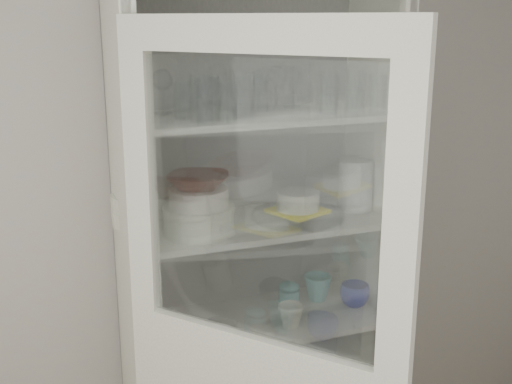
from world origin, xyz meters
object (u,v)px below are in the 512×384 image
object	(u,v)px
yellow_trivet	(298,211)
teal_jar	(289,298)
cream_bowl	(199,197)
pantry_cabinet	(250,292)
mug_white	(291,316)
goblet_1	(260,86)
glass_platter	(298,215)
mug_blue	(355,295)
goblet_0	(163,90)
goblet_3	(293,85)
terracotta_bowl	(198,181)
plate_stack_front	(199,220)
mug_teal	(317,288)
white_canister	(149,313)
white_ramekin	(298,200)
measuring_cups	(218,329)
plate_stack_back	(141,209)
grey_bowl_stack	(356,185)
goblet_2	(277,85)

from	to	relation	value
yellow_trivet	teal_jar	world-z (taller)	yellow_trivet
cream_bowl	yellow_trivet	world-z (taller)	cream_bowl
pantry_cabinet	mug_white	distance (m)	0.21
goblet_1	glass_platter	xyz separation A→B (m)	(0.09, -0.16, -0.47)
yellow_trivet	mug_blue	xyz separation A→B (m)	(0.26, -0.01, -0.38)
goblet_0	goblet_3	bearing A→B (deg)	-0.12
cream_bowl	terracotta_bowl	distance (m)	0.06
goblet_3	mug_blue	bearing A→B (deg)	-30.26
plate_stack_front	mug_teal	bearing A→B (deg)	14.18
pantry_cabinet	yellow_trivet	bearing A→B (deg)	-32.24
mug_blue	white_canister	xyz separation A→B (m)	(-0.82, 0.09, 0.02)
goblet_1	white_ramekin	size ratio (longest dim) A/B	1.00
mug_white	measuring_cups	size ratio (longest dim) A/B	0.88
plate_stack_front	mug_white	bearing A→B (deg)	-8.37
pantry_cabinet	teal_jar	bearing A→B (deg)	-16.95
goblet_1	plate_stack_front	distance (m)	0.56
goblet_1	mug_teal	bearing A→B (deg)	-15.35
pantry_cabinet	yellow_trivet	size ratio (longest dim) A/B	11.70
white_ramekin	mug_blue	xyz separation A→B (m)	(0.26, -0.01, -0.42)
pantry_cabinet	plate_stack_back	world-z (taller)	pantry_cabinet
grey_bowl_stack	plate_stack_front	bearing A→B (deg)	-174.86
terracotta_bowl	mug_white	xyz separation A→B (m)	(0.33, -0.05, -0.54)
white_ramekin	teal_jar	size ratio (longest dim) A/B	1.62
goblet_0	mug_white	bearing A→B (deg)	-27.51
goblet_2	glass_platter	world-z (taller)	goblet_2
goblet_2	goblet_3	distance (m)	0.06
cream_bowl	mug_white	xyz separation A→B (m)	(0.33, -0.05, -0.48)
goblet_2	plate_stack_front	distance (m)	0.60
cream_bowl	glass_platter	size ratio (longest dim) A/B	0.59
goblet_3	white_canister	distance (m)	1.01
glass_platter	white_ramekin	bearing A→B (deg)	0.00
teal_jar	measuring_cups	bearing A→B (deg)	-163.22
pantry_cabinet	goblet_0	xyz separation A→B (m)	(-0.32, 0.02, 0.81)
white_canister	yellow_trivet	bearing A→B (deg)	-8.26
goblet_1	mug_teal	xyz separation A→B (m)	(0.23, -0.06, -0.83)
cream_bowl	goblet_0	bearing A→B (deg)	114.55
goblet_3	white_canister	bearing A→B (deg)	-176.27
glass_platter	yellow_trivet	size ratio (longest dim) A/B	1.96
goblet_1	grey_bowl_stack	bearing A→B (deg)	-22.04
plate_stack_back	yellow_trivet	size ratio (longest dim) A/B	1.19
goblet_1	white_ramekin	world-z (taller)	goblet_1
glass_platter	white_canister	size ratio (longest dim) A/B	2.72
yellow_trivet	mug_white	bearing A→B (deg)	-125.26
goblet_2	plate_stack_back	size ratio (longest dim) A/B	0.80
grey_bowl_stack	mug_blue	size ratio (longest dim) A/B	1.70
goblet_2	measuring_cups	size ratio (longest dim) A/B	1.55
plate_stack_front	mug_teal	distance (m)	0.68
goblet_3	teal_jar	distance (m)	0.84
cream_bowl	grey_bowl_stack	size ratio (longest dim) A/B	1.03
cream_bowl	terracotta_bowl	world-z (taller)	terracotta_bowl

